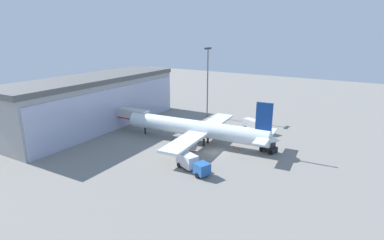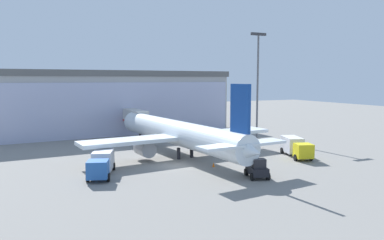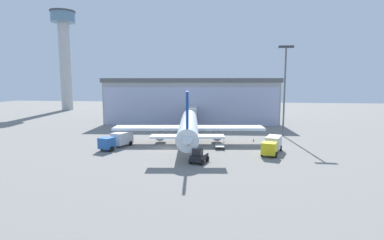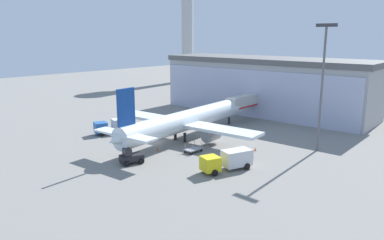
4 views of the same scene
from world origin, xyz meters
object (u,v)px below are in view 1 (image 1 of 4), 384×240
baggage_cart (231,137)px  pushback_tug (269,148)px  jet_bridge (128,114)px  catering_truck (192,163)px  safety_cone_nose (234,147)px  apron_light_mast (208,77)px  airplane (198,129)px  fuel_truck (256,125)px  safety_cone_wingtip (217,126)px

baggage_cart → pushback_tug: pushback_tug is taller
jet_bridge → baggage_cart: size_ratio=4.21×
catering_truck → safety_cone_nose: size_ratio=13.85×
catering_truck → baggage_cart: (18.65, 1.39, -0.97)m
apron_light_mast → airplane: size_ratio=0.54×
fuel_truck → safety_cone_wingtip: fuel_truck is taller
catering_truck → safety_cone_nose: 13.93m
apron_light_mast → jet_bridge: bearing=153.5°
apron_light_mast → safety_cone_wingtip: 15.03m
jet_bridge → catering_truck: size_ratio=1.57×
pushback_tug → baggage_cart: bearing=-0.0°
safety_cone_nose → pushback_tug: bearing=-73.9°
pushback_tug → safety_cone_nose: size_ratio=6.50×
baggage_cart → safety_cone_nose: (-4.89, -3.17, -0.23)m
apron_light_mast → safety_cone_wingtip: bearing=-135.5°
jet_bridge → apron_light_mast: size_ratio=0.61×
airplane → safety_cone_wingtip: 13.49m
baggage_cart → apron_light_mast: bearing=-45.3°
baggage_cart → jet_bridge: bearing=15.3°
baggage_cart → safety_cone_wingtip: baggage_cart is taller
jet_bridge → catering_truck: bearing=154.5°
safety_cone_nose → fuel_truck: bearing=2.9°
pushback_tug → safety_cone_wingtip: bearing=-12.6°
fuel_truck → baggage_cart: size_ratio=2.68×
airplane → fuel_truck: bearing=-122.6°
jet_bridge → safety_cone_wingtip: bearing=-143.5°
pushback_tug → fuel_truck: bearing=-41.2°
jet_bridge → fuel_truck: 31.94m
fuel_truck → airplane: bearing=-98.1°
safety_cone_nose → safety_cone_wingtip: bearing=42.3°
fuel_truck → safety_cone_nose: (-13.74, -0.70, -1.19)m
safety_cone_wingtip → apron_light_mast: bearing=44.5°
catering_truck → safety_cone_wingtip: 26.78m
catering_truck → baggage_cart: size_ratio=2.68×
airplane → baggage_cart: bearing=-135.0°
pushback_tug → safety_cone_nose: 7.12m
catering_truck → jet_bridge: bearing=176.5°
airplane → baggage_cart: (6.29, -5.05, -2.80)m
safety_cone_wingtip → catering_truck: bearing=-161.0°
apron_light_mast → catering_truck: 37.33m
apron_light_mast → safety_cone_nose: (-18.59, -17.42, -11.32)m
pushback_tug → safety_cone_nose: pushback_tug is taller
airplane → catering_truck: bearing=111.3°
apron_light_mast → safety_cone_wingtip: size_ratio=35.76×
airplane → safety_cone_nose: airplane is taller
jet_bridge → safety_cone_nose: bearing=-177.1°
jet_bridge → apron_light_mast: apron_light_mast is taller
fuel_truck → pushback_tug: fuel_truck is taller
safety_cone_nose → safety_cone_wingtip: (11.54, 10.49, 0.00)m
airplane → safety_cone_nose: (1.41, -8.22, -3.03)m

